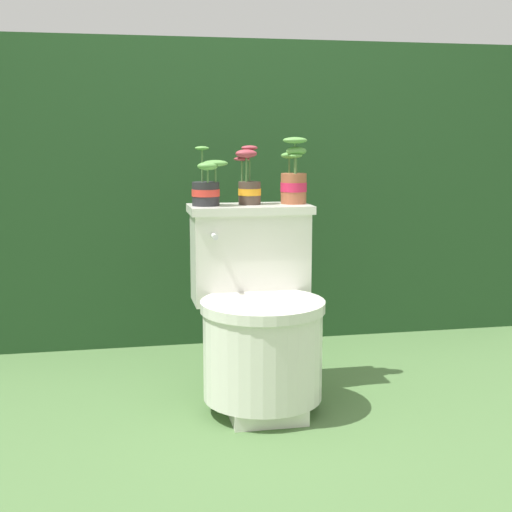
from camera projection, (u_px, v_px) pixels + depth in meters
name	position (u px, v px, depth m)	size (l,w,h in m)	color
ground_plane	(287.00, 412.00, 2.53)	(12.00, 12.00, 0.00)	#4C703D
hedge_backdrop	(225.00, 187.00, 3.81)	(2.90, 1.07, 1.40)	#234723
toilet	(258.00, 319.00, 2.57)	(0.46, 0.57, 0.71)	silver
potted_plant_left	(207.00, 187.00, 2.62)	(0.13, 0.12, 0.22)	#262628
potted_plant_midleft	(249.00, 184.00, 2.67)	(0.10, 0.09, 0.22)	#47382D
potted_plant_middle	(294.00, 179.00, 2.70)	(0.10, 0.10, 0.25)	#9E5638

